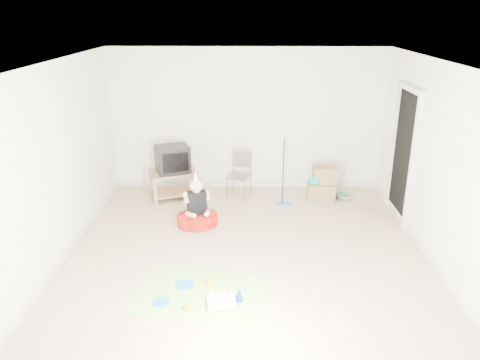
{
  "coord_description": "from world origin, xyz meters",
  "views": [
    {
      "loc": [
        -0.01,
        -5.9,
        3.22
      ],
      "look_at": [
        -0.1,
        0.4,
        0.9
      ],
      "focal_mm": 35.0,
      "sensor_mm": 36.0,
      "label": 1
    }
  ],
  "objects_px": {
    "crt_tv": "(173,159)",
    "folding_chair": "(239,176)",
    "birthday_cake": "(221,302)",
    "seated_woman": "(197,213)",
    "tv_stand": "(174,183)",
    "cardboard_boxes": "(322,184)"
  },
  "relations": [
    {
      "from": "crt_tv",
      "to": "seated_woman",
      "type": "xyz_separation_m",
      "value": [
        0.53,
        -1.11,
        -0.54
      ]
    },
    {
      "from": "folding_chair",
      "to": "seated_woman",
      "type": "relative_size",
      "value": 0.9
    },
    {
      "from": "tv_stand",
      "to": "birthday_cake",
      "type": "bearing_deg",
      "value": -72.58
    },
    {
      "from": "folding_chair",
      "to": "cardboard_boxes",
      "type": "distance_m",
      "value": 1.49
    },
    {
      "from": "tv_stand",
      "to": "cardboard_boxes",
      "type": "bearing_deg",
      "value": -0.15
    },
    {
      "from": "seated_woman",
      "to": "birthday_cake",
      "type": "height_order",
      "value": "seated_woman"
    },
    {
      "from": "cardboard_boxes",
      "to": "tv_stand",
      "type": "bearing_deg",
      "value": 179.85
    },
    {
      "from": "tv_stand",
      "to": "folding_chair",
      "type": "distance_m",
      "value": 1.17
    },
    {
      "from": "cardboard_boxes",
      "to": "folding_chair",
      "type": "bearing_deg",
      "value": 177.5
    },
    {
      "from": "folding_chair",
      "to": "birthday_cake",
      "type": "relative_size",
      "value": 2.35
    },
    {
      "from": "crt_tv",
      "to": "folding_chair",
      "type": "bearing_deg",
      "value": -19.79
    },
    {
      "from": "crt_tv",
      "to": "folding_chair",
      "type": "height_order",
      "value": "crt_tv"
    },
    {
      "from": "tv_stand",
      "to": "seated_woman",
      "type": "relative_size",
      "value": 1.01
    },
    {
      "from": "crt_tv",
      "to": "seated_woman",
      "type": "height_order",
      "value": "crt_tv"
    },
    {
      "from": "tv_stand",
      "to": "birthday_cake",
      "type": "height_order",
      "value": "tv_stand"
    },
    {
      "from": "crt_tv",
      "to": "birthday_cake",
      "type": "distance_m",
      "value": 3.47
    },
    {
      "from": "tv_stand",
      "to": "cardboard_boxes",
      "type": "relative_size",
      "value": 1.55
    },
    {
      "from": "crt_tv",
      "to": "birthday_cake",
      "type": "xyz_separation_m",
      "value": [
        1.02,
        -3.24,
        -0.69
      ]
    },
    {
      "from": "cardboard_boxes",
      "to": "birthday_cake",
      "type": "relative_size",
      "value": 1.69
    },
    {
      "from": "birthday_cake",
      "to": "cardboard_boxes",
      "type": "bearing_deg",
      "value": 63.26
    },
    {
      "from": "crt_tv",
      "to": "birthday_cake",
      "type": "bearing_deg",
      "value": -95.2
    },
    {
      "from": "folding_chair",
      "to": "seated_woman",
      "type": "height_order",
      "value": "seated_woman"
    }
  ]
}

